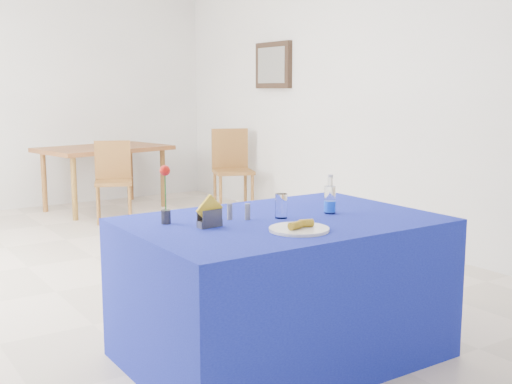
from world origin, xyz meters
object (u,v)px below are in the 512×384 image
at_px(water_bottle, 330,201).
at_px(oak_table, 104,153).
at_px(plate, 299,229).
at_px(blue_table, 282,288).
at_px(chair_bg_right, 232,164).
at_px(chair_bg_left, 113,175).

xyz_separation_m(water_bottle, oak_table, (0.45, 4.69, -0.15)).
xyz_separation_m(plate, water_bottle, (0.41, 0.26, 0.06)).
height_order(blue_table, chair_bg_right, chair_bg_right).
bearing_deg(oak_table, water_bottle, -95.52).
height_order(water_bottle, chair_bg_right, water_bottle).
relative_size(oak_table, chair_bg_left, 1.83).
bearing_deg(chair_bg_right, chair_bg_left, -170.32).
bearing_deg(oak_table, plate, -99.87).
relative_size(blue_table, oak_table, 1.00).
bearing_deg(blue_table, chair_bg_right, 62.15).
height_order(plate, blue_table, plate).
bearing_deg(water_bottle, chair_bg_right, 66.06).
bearing_deg(chair_bg_left, blue_table, -77.15).
bearing_deg(plate, oak_table, 80.13).
relative_size(plate, chair_bg_left, 0.34).
xyz_separation_m(water_bottle, chair_bg_left, (0.30, 4.00, -0.33)).
relative_size(plate, chair_bg_right, 0.30).
distance_m(plate, blue_table, 0.49).
xyz_separation_m(chair_bg_left, chair_bg_right, (1.37, -0.25, 0.06)).
bearing_deg(chair_bg_right, water_bottle, -93.83).
bearing_deg(chair_bg_right, plate, -97.24).
bearing_deg(water_bottle, plate, -147.89).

